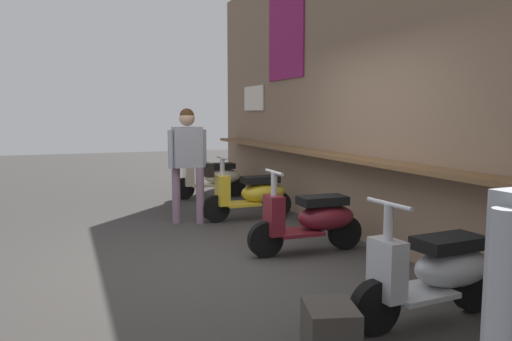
{
  "coord_description": "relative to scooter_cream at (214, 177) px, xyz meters",
  "views": [
    {
      "loc": [
        4.94,
        -1.55,
        1.59
      ],
      "look_at": [
        -1.49,
        0.94,
        0.8
      ],
      "focal_mm": 34.97,
      "sensor_mm": 36.0,
      "label": 1
    }
  ],
  "objects": [
    {
      "name": "scooter_yellow",
      "position": [
        2.09,
        0.0,
        0.0
      ],
      "size": [
        0.46,
        1.4,
        0.97
      ],
      "rotation": [
        0.0,
        0.0,
        -1.56
      ],
      "color": "gold",
      "rests_on": "ground_plane"
    },
    {
      "name": "scooter_silver",
      "position": [
        6.06,
        -0.0,
        0.0
      ],
      "size": [
        0.49,
        1.4,
        0.97
      ],
      "rotation": [
        0.0,
        0.0,
        -1.5
      ],
      "color": "#B2B5BA",
      "rests_on": "ground_plane"
    },
    {
      "name": "merchandise_crate",
      "position": [
        6.25,
        -1.03,
        -0.22
      ],
      "size": [
        0.48,
        0.42,
        0.34
      ],
      "primitive_type": "cube",
      "rotation": [
        0.0,
        0.0,
        -0.27
      ],
      "color": "#3D3833",
      "rests_on": "ground_plane"
    },
    {
      "name": "market_stall_facade",
      "position": [
        4.07,
        0.94,
        1.6
      ],
      "size": [
        11.44,
        0.61,
        3.99
      ],
      "color": "#7F6651",
      "rests_on": "ground_plane"
    },
    {
      "name": "shopper_with_handbag",
      "position": [
        2.0,
        -0.96,
        0.62
      ],
      "size": [
        0.31,
        0.66,
        1.66
      ],
      "rotation": [
        0.0,
        0.0,
        3.2
      ],
      "color": "gray",
      "rests_on": "ground_plane"
    },
    {
      "name": "ground_plane",
      "position": [
        4.08,
        -1.08,
        -0.39
      ],
      "size": [
        32.04,
        32.04,
        0.0
      ],
      "primitive_type": "plane",
      "color": "#383533"
    },
    {
      "name": "scooter_maroon",
      "position": [
        4.03,
        0.0,
        0.0
      ],
      "size": [
        0.46,
        1.4,
        0.97
      ],
      "rotation": [
        0.0,
        0.0,
        -1.59
      ],
      "color": "maroon",
      "rests_on": "ground_plane"
    },
    {
      "name": "scooter_cream",
      "position": [
        0.0,
        0.0,
        0.0
      ],
      "size": [
        0.46,
        1.4,
        0.97
      ],
      "rotation": [
        0.0,
        0.0,
        -1.6
      ],
      "color": "beige",
      "rests_on": "ground_plane"
    }
  ]
}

